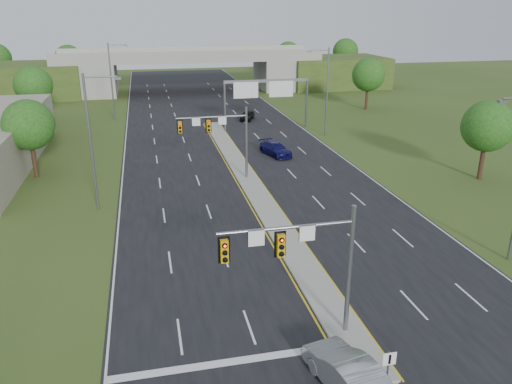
{
  "coord_description": "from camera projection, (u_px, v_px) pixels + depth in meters",
  "views": [
    {
      "loc": [
        -9.15,
        -19.93,
        15.64
      ],
      "look_at": [
        -1.7,
        13.27,
        3.0
      ],
      "focal_mm": 35.0,
      "sensor_mm": 36.0,
      "label": 1
    }
  ],
  "objects": [
    {
      "name": "tree_l_mid",
      "position": [
        33.0,
        85.0,
        69.02
      ],
      "size": [
        5.2,
        5.2,
        8.12
      ],
      "color": "#382316",
      "rests_on": "ground"
    },
    {
      "name": "car_far_c",
      "position": [
        247.0,
        115.0,
        73.27
      ],
      "size": [
        3.11,
        4.26,
        1.35
      ],
      "primitive_type": "imported",
      "rotation": [
        0.0,
        0.0,
        -0.44
      ],
      "color": "black",
      "rests_on": "road"
    },
    {
      "name": "median",
      "position": [
        251.0,
        184.0,
        46.56
      ],
      "size": [
        2.0,
        54.0,
        0.16
      ],
      "primitive_type": "cube",
      "color": "gray",
      "rests_on": "road"
    },
    {
      "name": "keep_right_sign",
      "position": [
        388.0,
        366.0,
        20.89
      ],
      "size": [
        0.6,
        0.13,
        2.2
      ],
      "color": "slate",
      "rests_on": "ground"
    },
    {
      "name": "tree_back_d",
      "position": [
        345.0,
        52.0,
        117.3
      ],
      "size": [
        6.0,
        6.0,
        8.85
      ],
      "color": "#382316",
      "rests_on": "ground"
    },
    {
      "name": "car_far_b",
      "position": [
        276.0,
        149.0,
        55.8
      ],
      "size": [
        3.29,
        5.24,
        1.41
      ],
      "primitive_type": "imported",
      "rotation": [
        0.0,
        0.0,
        0.29
      ],
      "color": "#0B0A41",
      "rests_on": "road"
    },
    {
      "name": "lane_markings",
      "position": [
        233.0,
        167.0,
        51.87
      ],
      "size": [
        23.72,
        160.0,
        0.01
      ],
      "color": "gold",
      "rests_on": "road"
    },
    {
      "name": "tree_r_mid",
      "position": [
        368.0,
        75.0,
        79.28
      ],
      "size": [
        5.2,
        5.2,
        8.12
      ],
      "color": "#382316",
      "rests_on": "ground"
    },
    {
      "name": "lightpole_r_far",
      "position": [
        326.0,
        88.0,
        62.75
      ],
      "size": [
        2.85,
        0.25,
        11.0
      ],
      "color": "slate",
      "rests_on": "ground"
    },
    {
      "name": "tree_r_near",
      "position": [
        487.0,
        126.0,
        46.56
      ],
      "size": [
        4.8,
        4.8,
        7.6
      ],
      "color": "#382316",
      "rests_on": "ground"
    },
    {
      "name": "car_silver",
      "position": [
        349.0,
        375.0,
        21.32
      ],
      "size": [
        2.84,
        5.47,
        1.72
      ],
      "primitive_type": "imported",
      "rotation": [
        0.0,
        0.0,
        3.35
      ],
      "color": "#9C9EA4",
      "rests_on": "road"
    },
    {
      "name": "tree_back_b",
      "position": [
        69.0,
        59.0,
        104.7
      ],
      "size": [
        5.6,
        5.6,
        8.32
      ],
      "color": "#382316",
      "rests_on": "ground"
    },
    {
      "name": "tree_l_near",
      "position": [
        29.0,
        125.0,
        47.09
      ],
      "size": [
        4.8,
        4.8,
        7.6
      ],
      "color": "#382316",
      "rests_on": "ground"
    },
    {
      "name": "ground",
      "position": [
        345.0,
        332.0,
        25.55
      ],
      "size": [
        240.0,
        240.0,
        0.0
      ],
      "primitive_type": "plane",
      "color": "#364B1A",
      "rests_on": "ground"
    },
    {
      "name": "tree_back_c",
      "position": [
        288.0,
        54.0,
        114.54
      ],
      "size": [
        5.6,
        5.6,
        8.32
      ],
      "color": "#382316",
      "rests_on": "ground"
    },
    {
      "name": "signal_mast_near",
      "position": [
        306.0,
        255.0,
        23.38
      ],
      "size": [
        6.62,
        0.6,
        7.0
      ],
      "color": "slate",
      "rests_on": "ground"
    },
    {
      "name": "signal_mast_far",
      "position": [
        223.0,
        132.0,
        46.25
      ],
      "size": [
        6.62,
        0.6,
        7.0
      ],
      "color": "slate",
      "rests_on": "ground"
    },
    {
      "name": "overpass",
      "position": [
        190.0,
        73.0,
        97.5
      ],
      "size": [
        80.0,
        14.0,
        8.1
      ],
      "color": "gray",
      "rests_on": "ground"
    },
    {
      "name": "sign_gantry",
      "position": [
        265.0,
        91.0,
        66.19
      ],
      "size": [
        11.58,
        0.44,
        6.67
      ],
      "color": "slate",
      "rests_on": "ground"
    },
    {
      "name": "road",
      "position": [
        229.0,
        151.0,
        57.57
      ],
      "size": [
        24.0,
        160.0,
        0.02
      ],
      "primitive_type": "cube",
      "color": "black",
      "rests_on": "ground"
    },
    {
      "name": "lightpole_l_far",
      "position": [
        113.0,
        78.0,
        71.01
      ],
      "size": [
        2.85,
        0.25,
        11.0
      ],
      "color": "slate",
      "rests_on": "ground"
    },
    {
      "name": "lightpole_l_mid",
      "position": [
        93.0,
        137.0,
        39.0
      ],
      "size": [
        2.85,
        0.25,
        11.0
      ],
      "color": "slate",
      "rests_on": "ground"
    }
  ]
}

